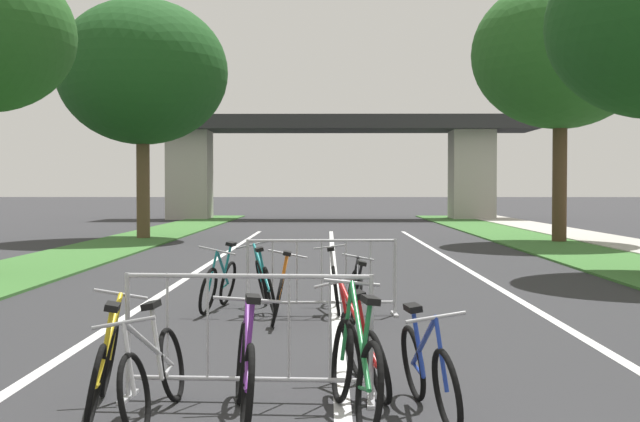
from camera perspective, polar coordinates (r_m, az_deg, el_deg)
The scene contains 22 objects.
grass_verge_left at distance 24.89m, azimuth -14.36°, elevation -2.41°, with size 2.64×52.24×0.05m, color #386B2D.
grass_verge_right at distance 24.95m, azimuth 16.02°, elevation -2.41°, with size 2.64×52.24×0.05m, color #386B2D.
sidewalk_path_right at distance 25.70m, azimuth 21.26°, elevation -2.31°, with size 2.23×52.24×0.08m, color #ADA89E.
lane_stripe_center at distance 17.81m, azimuth 0.94°, elevation -4.01°, with size 0.14×30.22×0.01m, color silver.
lane_stripe_right_lane at distance 18.06m, azimuth 10.08°, elevation -3.96°, with size 0.14×30.22×0.01m, color silver.
lane_stripe_left_lane at distance 18.03m, azimuth -8.21°, elevation -3.96°, with size 0.14×30.22×0.01m, color silver.
overpass_bridge at distance 45.85m, azimuth 0.72°, elevation 4.53°, with size 22.54×4.24×5.67m.
tree_left_oak_near at distance 28.86m, azimuth -12.20°, elevation 9.36°, with size 5.77×5.77×8.12m.
tree_right_pine_near at distance 27.54m, azimuth 16.34°, elevation 10.39°, with size 5.60×5.60×8.38m.
crowd_barrier_nearest at distance 6.86m, azimuth -4.99°, elevation -8.80°, with size 2.10×0.55×1.05m.
crowd_barrier_second at distance 11.31m, azimuth 0.11°, elevation -4.67°, with size 2.10×0.54×1.05m.
bicycle_teal_0 at distance 11.87m, azimuth -3.84°, elevation -5.03°, with size 0.73×1.77×0.98m.
bicycle_silver_1 at distance 6.48m, azimuth -11.46°, elevation -10.96°, with size 0.48×1.62×0.86m.
bicycle_white_2 at distance 11.83m, azimuth 1.03°, elevation -5.03°, with size 0.49×1.79×0.93m.
bicycle_green_3 at distance 6.32m, azimuth 2.45°, elevation -10.89°, with size 0.46×1.72×1.03m.
bicycle_blue_4 at distance 6.46m, azimuth 7.49°, elevation -10.96°, with size 0.44×1.59×0.88m.
bicycle_red_5 at distance 7.23m, azimuth 3.00°, elevation -9.59°, with size 0.68×1.63×0.96m.
bicycle_yellow_6 at distance 6.74m, azimuth -14.76°, elevation -10.40°, with size 0.46×1.60×0.92m.
bicycle_orange_7 at distance 10.88m, azimuth -2.81°, elevation -5.69°, with size 0.54×1.67×0.94m.
bicycle_black_8 at distance 10.88m, azimuth 2.38°, elevation -5.78°, with size 0.44×1.60×0.86m.
bicycle_purple_9 at distance 6.35m, azimuth -5.23°, elevation -10.97°, with size 0.55×1.63×0.98m.
bicycle_teal_10 at distance 11.88m, azimuth -7.01°, elevation -5.06°, with size 0.53×1.63×0.97m.
Camera 1 is at (-0.11, -2.62, 1.76)m, focal length 46.18 mm.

